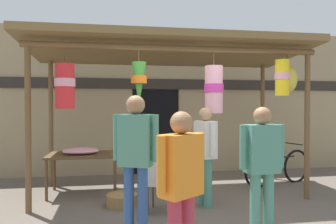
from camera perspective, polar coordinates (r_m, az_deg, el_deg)
The scene contains 12 objects.
ground_plane at distance 5.39m, azimuth 4.36°, elevation -16.25°, with size 30.00×30.00×0.00m, color #60564C.
shop_facade at distance 7.76m, azimuth -0.27°, elevation 1.89°, with size 12.27×0.29×3.43m.
market_stall_canopy at distance 5.91m, azimuth 0.77°, elevation 9.52°, with size 5.05×2.20×2.80m.
display_table at distance 6.09m, azimuth -14.90°, elevation -7.89°, with size 1.25×0.81×0.73m.
flower_heap_on_table at distance 6.03m, azimuth -15.20°, elevation -6.71°, with size 0.65×0.45×0.11m.
folding_chair at distance 4.87m, azimuth -1.25°, elevation -12.00°, with size 0.51×0.51×0.84m.
wicker_basket_by_table at distance 5.35m, azimuth -8.20°, elevation -15.31°, with size 0.49×0.49×0.19m, color olive.
parked_bicycle at distance 6.98m, azimuth 19.05°, elevation -9.36°, with size 1.69×0.63×0.92m.
vendor_in_orange at distance 4.11m, azimuth 16.44°, elevation -8.32°, with size 0.59×0.25×1.59m.
customer_foreground at distance 4.00m, azimuth -5.81°, elevation -7.14°, with size 0.55×0.36×1.74m.
shopper_by_bananas at distance 3.03m, azimuth 2.39°, elevation -12.11°, with size 0.50×0.41×1.55m.
passerby_at_right at distance 5.17m, azimuth 6.67°, elevation -6.46°, with size 0.30×0.58×1.58m.
Camera 1 is at (-1.21, -5.00, 1.60)m, focal length 34.14 mm.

